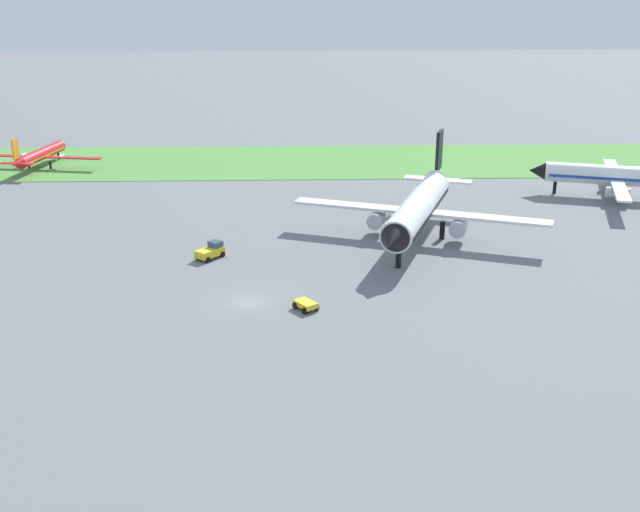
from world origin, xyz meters
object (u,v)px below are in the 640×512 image
(airplane_midfield_jet, at_px, (419,208))
(airplane_parked_jet_far, at_px, (616,176))
(airplane_taxiing_turboprop, at_px, (40,155))
(baggage_cart_midfield, at_px, (306,304))
(pushback_tug_near_gate, at_px, (211,251))

(airplane_midfield_jet, distance_m, airplane_parked_jet_far, 39.05)
(airplane_taxiing_turboprop, bearing_deg, airplane_parked_jet_far, -93.21)
(airplane_taxiing_turboprop, relative_size, baggage_cart_midfield, 7.74)
(pushback_tug_near_gate, bearing_deg, airplane_midfield_jet, -36.76)
(airplane_parked_jet_far, bearing_deg, airplane_taxiing_turboprop, 3.78)
(baggage_cart_midfield, bearing_deg, airplane_midfield_jet, 109.56)
(airplane_taxiing_turboprop, bearing_deg, baggage_cart_midfield, -133.84)
(airplane_midfield_jet, distance_m, airplane_taxiing_turboprop, 74.93)
(airplane_midfield_jet, distance_m, baggage_cart_midfield, 27.30)
(airplane_parked_jet_far, distance_m, pushback_tug_near_gate, 65.74)
(airplane_taxiing_turboprop, bearing_deg, pushback_tug_near_gate, -133.65)
(airplane_midfield_jet, height_order, airplane_taxiing_turboprop, airplane_midfield_jet)
(baggage_cart_midfield, bearing_deg, airplane_taxiing_turboprop, 179.58)
(airplane_midfield_jet, xyz_separation_m, pushback_tug_near_gate, (-26.50, -6.46, -3.40))
(airplane_taxiing_turboprop, xyz_separation_m, airplane_parked_jet_far, (95.98, -22.61, 0.93))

